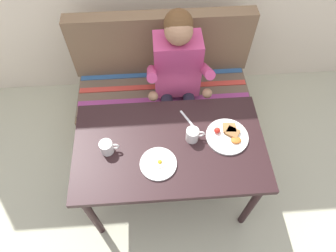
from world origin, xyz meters
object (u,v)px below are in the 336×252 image
coffee_mug_second (193,135)px  person (178,74)px  couch (163,93)px  knife (189,121)px  plate_eggs (158,164)px  coffee_mug (107,147)px  table (170,151)px  plate_breakfast (228,136)px

coffee_mug_second → person: bearing=94.4°
couch → knife: 0.73m
plate_eggs → coffee_mug: bearing=159.6°
couch → coffee_mug_second: couch is taller
couch → knife: bearing=-76.8°
table → person: size_ratio=0.99×
couch → coffee_mug: couch is taller
couch → person: person is taller
table → person: person is taller
plate_eggs → coffee_mug: coffee_mug is taller
table → couch: size_ratio=0.83×
couch → plate_eggs: bearing=-94.9°
coffee_mug → plate_breakfast: bearing=3.9°
person → plate_eggs: bearing=-104.1°
plate_eggs → knife: size_ratio=1.11×
couch → table: bearing=-90.0°
knife → coffee_mug: bearing=171.3°
couch → person: size_ratio=1.19×
plate_breakfast → couch: bearing=116.9°
table → plate_breakfast: 0.38m
plate_breakfast → coffee_mug: (-0.75, -0.05, 0.03)m
coffee_mug → knife: bearing=19.6°
person → plate_breakfast: (0.27, -0.55, 0.00)m
knife → plate_breakfast: bearing=-58.6°
coffee_mug → coffee_mug_second: (0.53, 0.05, 0.00)m
knife → plate_eggs: bearing=-154.3°
table → person: (0.10, 0.59, 0.09)m
person → coffee_mug: (-0.48, -0.61, 0.03)m
person → knife: bearing=-85.0°
plate_eggs → knife: 0.37m
plate_breakfast → person: bearing=115.7°
coffee_mug → table: bearing=2.3°
table → plate_eggs: (-0.08, -0.13, 0.09)m
person → table: bearing=-99.9°
person → plate_eggs: size_ratio=5.46×
table → person: bearing=80.1°
plate_breakfast → table: bearing=-174.4°
plate_breakfast → coffee_mug: 0.75m
plate_eggs → knife: (0.22, 0.30, -0.01)m
table → coffee_mug: bearing=-177.7°
table → plate_eggs: 0.18m
plate_breakfast → coffee_mug_second: 0.23m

